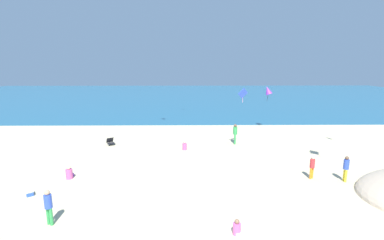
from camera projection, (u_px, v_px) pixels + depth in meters
ground_plane at (191, 159)px, 20.04m from camera, size 120.00×120.00×0.00m
ocean_water at (189, 96)px, 60.53m from camera, size 120.00×60.00×0.05m
beach_chair_near_camera at (111, 142)px, 23.49m from camera, size 0.87×0.89×0.62m
cooler_box at (30, 193)px, 14.41m from camera, size 0.52×0.54×0.26m
person_0 at (185, 146)px, 22.15m from camera, size 0.37×0.61×0.75m
person_1 at (48, 205)px, 11.62m from camera, size 0.42×0.42×1.60m
person_3 at (69, 174)px, 16.54m from camera, size 0.45×0.70×0.83m
person_4 at (346, 167)px, 15.99m from camera, size 0.35×0.35×1.56m
person_5 at (237, 229)px, 11.03m from camera, size 0.52×0.61×0.68m
person_6 at (235, 133)px, 23.61m from camera, size 0.40×0.40×1.77m
person_7 at (312, 166)px, 16.40m from camera, size 0.39×0.39×1.42m
kite_purple at (268, 90)px, 27.98m from camera, size 1.21×1.15×1.66m
kite_blue at (243, 93)px, 21.08m from camera, size 0.85×0.42×1.17m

